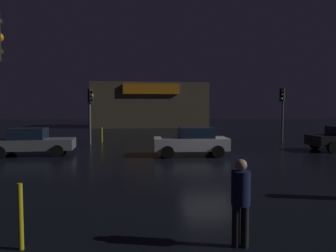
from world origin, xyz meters
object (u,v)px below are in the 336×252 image
(traffic_signal_opposite, at_px, (90,106))
(store_building, at_px, (149,105))
(traffic_signal_cross_right, at_px, (282,103))
(pedestrian, at_px, (241,196))
(car_far, at_px, (192,141))
(car_crossing, at_px, (32,142))

(traffic_signal_opposite, bearing_deg, store_building, 76.13)
(traffic_signal_cross_right, height_order, pedestrian, traffic_signal_cross_right)
(traffic_signal_cross_right, distance_m, car_far, 9.75)
(store_building, bearing_deg, traffic_signal_cross_right, -68.10)
(store_building, height_order, car_crossing, store_building)
(store_building, bearing_deg, traffic_signal_opposite, -103.87)
(store_building, height_order, car_far, store_building)
(traffic_signal_opposite, height_order, car_crossing, traffic_signal_opposite)
(traffic_signal_opposite, height_order, traffic_signal_cross_right, traffic_signal_cross_right)
(traffic_signal_opposite, distance_m, car_crossing, 5.51)
(traffic_signal_cross_right, bearing_deg, pedestrian, -119.72)
(store_building, relative_size, car_crossing, 3.55)
(traffic_signal_cross_right, height_order, car_far, traffic_signal_cross_right)
(car_far, xyz_separation_m, pedestrian, (-1.22, -10.54, 0.16))
(traffic_signal_opposite, height_order, pedestrian, traffic_signal_opposite)
(store_building, height_order, pedestrian, store_building)
(traffic_signal_opposite, distance_m, pedestrian, 16.99)
(store_building, distance_m, traffic_signal_opposite, 21.89)
(store_building, xyz_separation_m, traffic_signal_cross_right, (8.66, -21.54, -0.08))
(store_building, distance_m, pedestrian, 37.50)
(traffic_signal_cross_right, bearing_deg, car_far, -145.65)
(car_far, bearing_deg, car_crossing, 172.36)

